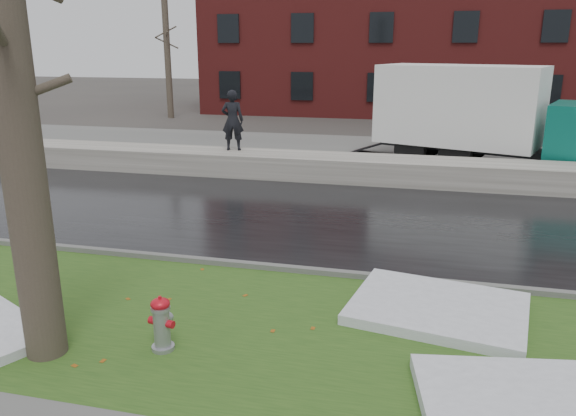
% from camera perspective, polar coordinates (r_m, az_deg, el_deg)
% --- Properties ---
extents(ground, '(120.00, 120.00, 0.00)m').
position_cam_1_polar(ground, '(9.61, -2.30, -8.77)').
color(ground, '#47423D').
rests_on(ground, ground).
extents(verge, '(60.00, 4.50, 0.04)m').
position_cam_1_polar(verge, '(8.54, -4.65, -12.07)').
color(verge, '#284B19').
rests_on(verge, ground).
extents(road, '(60.00, 7.00, 0.03)m').
position_cam_1_polar(road, '(13.71, 2.85, -0.98)').
color(road, black).
rests_on(road, ground).
extents(parking_lot, '(60.00, 9.00, 0.03)m').
position_cam_1_polar(parking_lot, '(21.89, 7.10, 5.42)').
color(parking_lot, slate).
rests_on(parking_lot, ground).
extents(curb, '(60.00, 0.15, 0.14)m').
position_cam_1_polar(curb, '(10.47, -0.80, -6.19)').
color(curb, slate).
rests_on(curb, ground).
extents(snowbank, '(60.00, 1.60, 0.75)m').
position_cam_1_polar(snowbank, '(17.63, 5.47, 4.06)').
color(snowbank, '#BDB7AC').
rests_on(snowbank, ground).
extents(brick_building, '(26.00, 12.00, 10.00)m').
position_cam_1_polar(brick_building, '(38.39, 13.65, 17.16)').
color(brick_building, maroon).
rests_on(brick_building, ground).
extents(bg_tree_left, '(1.40, 1.62, 6.50)m').
position_cam_1_polar(bg_tree_left, '(33.63, -12.13, 14.60)').
color(bg_tree_left, brown).
rests_on(bg_tree_left, ground).
extents(bg_tree_center, '(1.40, 1.62, 6.50)m').
position_cam_1_polar(bg_tree_center, '(35.40, -0.11, 15.01)').
color(bg_tree_center, brown).
rests_on(bg_tree_center, ground).
extents(fire_hydrant, '(0.39, 0.35, 0.79)m').
position_cam_1_polar(fire_hydrant, '(7.94, -12.72, -11.15)').
color(fire_hydrant, '#929399').
rests_on(fire_hydrant, verge).
extents(tree, '(1.28, 1.46, 6.61)m').
position_cam_1_polar(tree, '(7.57, -26.01, 9.37)').
color(tree, brown).
rests_on(tree, verge).
extents(box_truck, '(10.24, 5.07, 3.43)m').
position_cam_1_polar(box_truck, '(20.30, 19.93, 8.89)').
color(box_truck, black).
rests_on(box_truck, ground).
extents(worker, '(0.79, 0.60, 1.95)m').
position_cam_1_polar(worker, '(18.48, -5.65, 8.86)').
color(worker, black).
rests_on(worker, snowbank).
extents(snow_patch_near, '(2.91, 2.43, 0.16)m').
position_cam_1_polar(snow_patch_near, '(9.17, 14.99, -9.82)').
color(snow_patch_near, silver).
rests_on(snow_patch_near, verge).
extents(snow_patch_side, '(3.06, 2.23, 0.18)m').
position_cam_1_polar(snow_patch_side, '(7.31, 24.79, -17.95)').
color(snow_patch_side, silver).
rests_on(snow_patch_side, verge).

